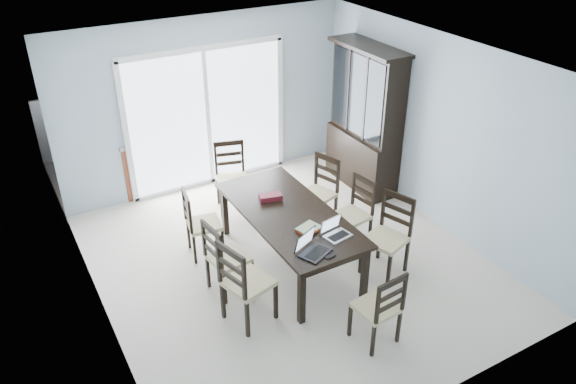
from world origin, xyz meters
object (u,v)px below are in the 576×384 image
Objects in this scene: laptop_silver at (338,233)px; chair_right_near at (391,226)px; chair_right_far at (321,184)px; cell_phone at (330,256)px; dining_table at (289,218)px; laptop_dark at (316,249)px; hot_tub at (150,143)px; chair_left_near at (240,276)px; chair_end_near at (383,302)px; chair_end_far at (231,169)px; chair_left_mid at (221,252)px; chair_right_mid at (357,205)px; game_box at (271,197)px; china_hutch at (365,120)px; chair_left_far at (196,217)px.

chair_right_near is at bearing -8.22° from laptop_silver.
cell_phone is at bearing 131.99° from chair_right_far.
laptop_dark is (-0.17, -0.87, 0.13)m from dining_table.
chair_right_near is 0.58× the size of hot_tub.
dining_table is 1.20m from chair_left_near.
chair_right_near is at bearing 42.79° from chair_end_near.
cell_phone is at bearing -74.99° from laptop_dark.
chair_end_near is 0.92× the size of chair_end_far.
chair_left_mid is 1.03× the size of chair_right_mid.
chair_right_far is 0.56× the size of hot_tub.
cell_phone is at bearing 100.12° from chair_end_near.
game_box is (-1.06, 1.08, 0.16)m from chair_right_near.
china_hutch is 3.06m from laptop_dark.
chair_left_mid is 1.97m from chair_right_far.
chair_end_near is at bearing 33.10° from chair_left_near.
chair_end_far is 2.64m from cell_phone.
hot_tub is (-0.90, 4.11, -0.35)m from laptop_silver.
china_hutch is 6.74× the size of laptop_silver.
dining_table is 2.05× the size of chair_right_mid.
chair_right_near is at bearing 6.04° from cell_phone.
game_box is (0.90, 0.49, 0.20)m from chair_left_mid.
chair_left_mid is 2.71× the size of laptop_dark.
laptop_silver is at bearing 55.32° from chair_left_mid.
chair_right_near reaches higher than chair_left_mid.
chair_left_far is at bearing -94.98° from hot_tub.
game_box is at bearing 89.71° from chair_end_near.
chair_right_mid is at bearing 85.21° from chair_left_mid.
chair_end_near is 3.74× the size of game_box.
chair_right_mid is 1.45m from laptop_dark.
dining_table is at bearing -78.57° from hot_tub.
cell_phone is 0.44× the size of game_box.
chair_right_far is (0.87, 0.64, -0.08)m from dining_table.
chair_right_far is (1.83, 0.75, 0.01)m from chair_left_mid.
chair_left_near is 9.83× the size of cell_phone.
chair_end_near is at bearing 144.01° from chair_right_far.
chair_right_far is 0.98m from game_box.
china_hutch is at bearing 108.86° from chair_left_far.
dining_table is at bearing 108.00° from chair_right_far.
cell_phone is at bearing 37.87° from chair_left_mid.
chair_end_near is (-0.87, -1.65, -0.01)m from chair_right_mid.
chair_left_mid is (-0.95, -0.11, -0.09)m from dining_table.
chair_end_far reaches higher than chair_left_far.
china_hutch is 17.95× the size of cell_phone.
chair_left_far is at bearing 141.24° from dining_table.
chair_right_far is 3.17m from hot_tub.
chair_left_near is at bearing 99.71° from chair_right_mid.
chair_end_far is 2.82× the size of laptop_dark.
china_hutch reaches higher than hot_tub.
chair_right_near is at bearing 66.02° from chair_left_mid.
hot_tub is (-1.68, 3.42, -0.12)m from chair_right_mid.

